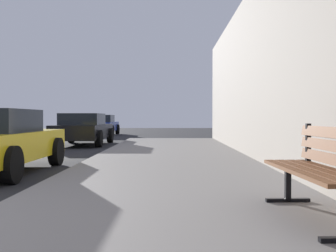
{
  "coord_description": "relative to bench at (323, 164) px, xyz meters",
  "views": [
    {
      "loc": [
        3.95,
        -2.88,
        1.11
      ],
      "look_at": [
        3.9,
        2.96,
        0.99
      ],
      "focal_mm": 43.57,
      "sensor_mm": 36.0,
      "label": 1
    }
  ],
  "objects": [
    {
      "name": "bench",
      "position": [
        0.0,
        0.0,
        0.0
      ],
      "size": [
        0.57,
        1.75,
        0.89
      ],
      "rotation": [
        0.0,
        0.0,
        0.04
      ],
      "color": "brown",
      "rests_on": "sidewalk"
    },
    {
      "name": "car_black",
      "position": [
        -5.0,
        12.58,
        -0.02
      ],
      "size": [
        1.94,
        4.38,
        1.27
      ],
      "color": "black",
      "rests_on": "ground_plane"
    },
    {
      "name": "car_blue",
      "position": [
        -5.96,
        22.04,
        -0.02
      ],
      "size": [
        2.02,
        4.0,
        1.27
      ],
      "color": "#233899",
      "rests_on": "ground_plane"
    }
  ]
}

